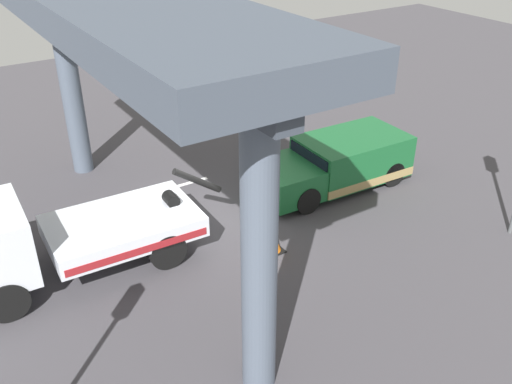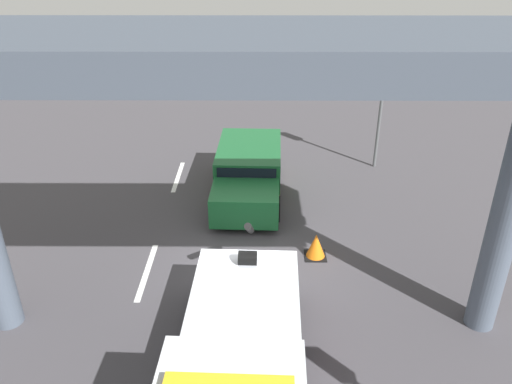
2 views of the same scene
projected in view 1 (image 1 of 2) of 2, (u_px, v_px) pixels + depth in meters
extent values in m
cube|color=#423F44|center=(212.00, 227.00, 16.44)|extent=(60.00, 40.00, 0.10)
cube|color=silver|center=(317.00, 146.00, 21.23)|extent=(2.60, 0.16, 0.01)
cube|color=silver|center=(172.00, 188.00, 18.40)|extent=(2.60, 0.16, 0.01)
cube|color=silver|center=(123.00, 226.00, 14.70)|extent=(3.92, 2.54, 0.55)
cube|color=maroon|center=(140.00, 251.00, 13.83)|extent=(3.65, 0.15, 0.20)
cylinder|color=black|center=(198.00, 181.00, 15.31)|extent=(1.42, 0.23, 1.07)
cylinder|color=black|center=(171.00, 199.00, 15.12)|extent=(0.38, 0.46, 0.36)
cylinder|color=black|center=(7.00, 301.00, 12.73)|extent=(1.01, 0.36, 1.00)
cylinder|color=black|center=(167.00, 250.00, 14.46)|extent=(1.01, 0.36, 1.00)
cylinder|color=black|center=(139.00, 214.00, 16.03)|extent=(1.01, 0.36, 1.00)
cube|color=#195B2D|center=(352.00, 156.00, 18.44)|extent=(3.53, 2.32, 1.35)
cube|color=#195B2D|center=(285.00, 180.00, 17.38)|extent=(1.80, 2.17, 0.95)
cube|color=black|center=(309.00, 159.00, 17.51)|extent=(0.13, 1.94, 0.59)
cube|color=#9E8451|center=(351.00, 169.00, 18.68)|extent=(3.55, 2.34, 0.28)
cylinder|color=black|center=(307.00, 200.00, 16.87)|extent=(0.85, 0.31, 0.84)
cylinder|color=black|center=(273.00, 175.00, 18.31)|extent=(0.85, 0.31, 0.84)
cylinder|color=black|center=(392.00, 174.00, 18.38)|extent=(0.85, 0.31, 0.84)
cylinder|color=black|center=(354.00, 152.00, 19.82)|extent=(0.85, 0.31, 0.84)
cylinder|color=#4C5666|center=(259.00, 259.00, 9.91)|extent=(0.66, 0.66, 6.00)
cylinder|color=#4C5666|center=(70.00, 86.00, 18.12)|extent=(0.66, 0.66, 6.00)
cube|color=#414956|center=(121.00, 8.00, 12.37)|extent=(3.60, 13.18, 0.73)
cube|color=#353C47|center=(124.00, 33.00, 12.64)|extent=(0.50, 12.78, 0.36)
cone|color=orange|center=(271.00, 239.00, 15.14)|extent=(0.56, 0.56, 0.73)
cube|color=black|center=(271.00, 250.00, 15.31)|extent=(0.61, 0.61, 0.03)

